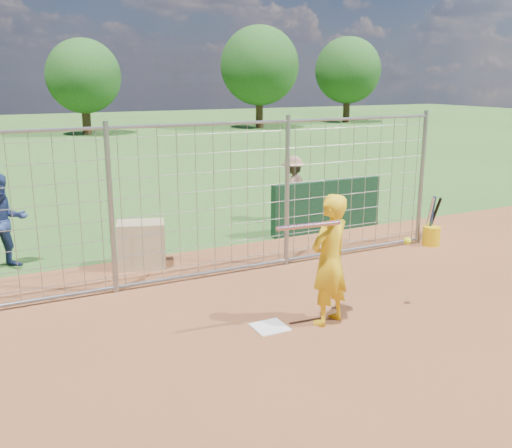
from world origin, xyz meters
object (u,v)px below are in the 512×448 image
bystander_c (293,189)px  batter (330,260)px  equipment_bin (141,245)px  bucket_with_bats (431,233)px  bystander_a (4,222)px

bystander_c → batter: bearing=33.6°
batter → equipment_bin: batter is taller
batter → bucket_with_bats: size_ratio=1.81×
bystander_c → equipment_bin: size_ratio=1.86×
batter → equipment_bin: size_ratio=2.20×
bucket_with_bats → bystander_c: bearing=115.1°
equipment_bin → batter: bearing=-49.2°
equipment_bin → bucket_with_bats: bucket_with_bats is taller
batter → bucket_with_bats: bearing=-169.2°
batter → bystander_a: size_ratio=1.07×
bystander_a → equipment_bin: bearing=-39.8°
batter → bucket_with_bats: 4.46m
bystander_a → equipment_bin: bystander_a is taller
bystander_c → equipment_bin: (-4.03, -1.73, -0.34)m
bystander_a → bystander_c: (6.11, 0.75, -0.08)m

